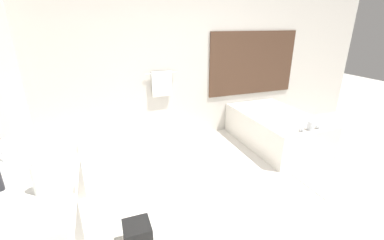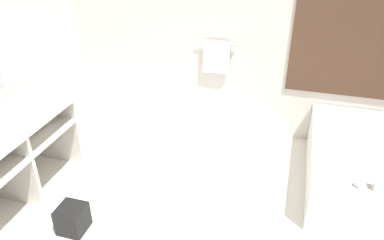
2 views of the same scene
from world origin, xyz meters
name	(u,v)px [view 2 (image 2 of 2)]	position (x,y,z in m)	size (l,w,h in m)	color
wall_back_with_blinds	(248,27)	(0.05, 2.23, 1.34)	(7.40, 0.13, 2.70)	silver
vanity_counter	(4,148)	(-1.85, 0.24, 0.61)	(0.68, 1.53, 0.85)	silver
bathtub	(360,164)	(1.39, 1.39, 0.28)	(1.00, 1.60, 0.63)	silver
waste_bin	(73,219)	(-1.10, 0.03, 0.13)	(0.24, 0.24, 0.25)	black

